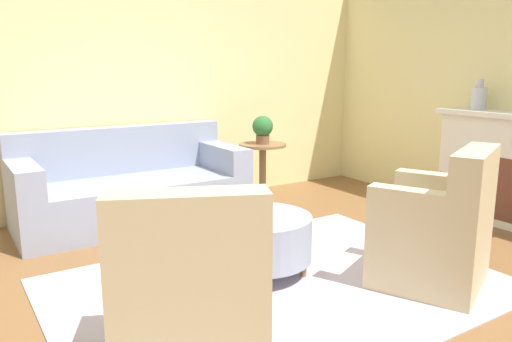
% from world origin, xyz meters
% --- Properties ---
extents(ground_plane, '(16.00, 16.00, 0.00)m').
position_xyz_m(ground_plane, '(0.00, 0.00, 0.00)').
color(ground_plane, brown).
extents(wall_back, '(9.23, 0.12, 2.80)m').
position_xyz_m(wall_back, '(0.00, 2.68, 1.40)').
color(wall_back, beige).
rests_on(wall_back, ground_plane).
extents(rug, '(3.15, 2.27, 0.01)m').
position_xyz_m(rug, '(0.00, 0.00, 0.01)').
color(rug, '#BCB2C1').
rests_on(rug, ground_plane).
extents(couch, '(2.28, 0.98, 0.95)m').
position_xyz_m(couch, '(-0.36, 2.13, 0.34)').
color(couch, '#8E99B2').
rests_on(couch, ground_plane).
extents(armchair_left, '(0.98, 0.97, 1.02)m').
position_xyz_m(armchair_left, '(-0.99, -0.59, 0.40)').
color(armchair_left, '#C6B289').
rests_on(armchair_left, rug).
extents(armchair_right, '(0.98, 0.97, 1.02)m').
position_xyz_m(armchair_right, '(0.99, -0.59, 0.40)').
color(armchair_right, '#C6B289').
rests_on(armchair_right, rug).
extents(ottoman_table, '(0.82, 0.82, 0.46)m').
position_xyz_m(ottoman_table, '(0.00, 0.28, 0.30)').
color(ottoman_table, '#8E99B2').
rests_on(ottoman_table, rug).
extents(side_table, '(0.54, 0.54, 0.71)m').
position_xyz_m(side_table, '(1.15, 1.97, 0.48)').
color(side_table, olive).
rests_on(side_table, ground_plane).
extents(fireplace, '(0.44, 1.45, 1.14)m').
position_xyz_m(fireplace, '(2.79, -0.01, 0.60)').
color(fireplace, silver).
rests_on(fireplace, ground_plane).
extents(vase_mantel_near, '(0.16, 0.16, 0.31)m').
position_xyz_m(vase_mantel_near, '(2.78, 0.37, 1.26)').
color(vase_mantel_near, silver).
rests_on(vase_mantel_near, fireplace).
extents(potted_plant_on_side_table, '(0.24, 0.24, 0.32)m').
position_xyz_m(potted_plant_on_side_table, '(1.15, 1.97, 0.89)').
color(potted_plant_on_side_table, brown).
rests_on(potted_plant_on_side_table, side_table).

